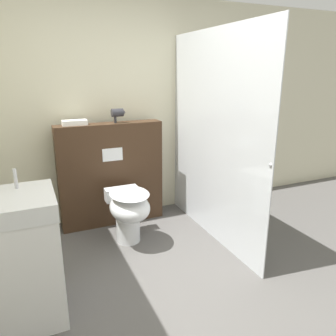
% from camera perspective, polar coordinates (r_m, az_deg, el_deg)
% --- Properties ---
extents(ground_plane, '(12.00, 12.00, 0.00)m').
position_cam_1_polar(ground_plane, '(2.65, 3.64, -23.35)').
color(ground_plane, '#565451').
extents(wall_back, '(8.00, 0.06, 2.50)m').
position_cam_1_polar(wall_back, '(3.84, -9.16, 9.63)').
color(wall_back, beige).
rests_on(wall_back, ground_plane).
extents(partition_panel, '(1.16, 0.21, 1.16)m').
position_cam_1_polar(partition_panel, '(3.75, -9.84, -1.10)').
color(partition_panel, '#3D2819').
rests_on(partition_panel, ground_plane).
extents(shower_glass, '(0.04, 1.79, 2.09)m').
position_cam_1_polar(shower_glass, '(3.31, 7.87, 5.02)').
color(shower_glass, silver).
rests_on(shower_glass, ground_plane).
extents(toilet, '(0.39, 0.60, 0.57)m').
position_cam_1_polar(toilet, '(3.33, -6.87, -7.28)').
color(toilet, white).
rests_on(toilet, ground_plane).
extents(sink_vanity, '(0.46, 0.54, 1.07)m').
position_cam_1_polar(sink_vanity, '(2.53, -23.57, -14.14)').
color(sink_vanity, white).
rests_on(sink_vanity, ground_plane).
extents(hair_drier, '(0.16, 0.09, 0.15)m').
position_cam_1_polar(hair_drier, '(3.62, -8.69, 9.46)').
color(hair_drier, '#2D2D33').
rests_on(hair_drier, partition_panel).
extents(folded_towel, '(0.25, 0.13, 0.05)m').
position_cam_1_polar(folded_towel, '(3.56, -15.95, 7.61)').
color(folded_towel, white).
rests_on(folded_towel, partition_panel).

